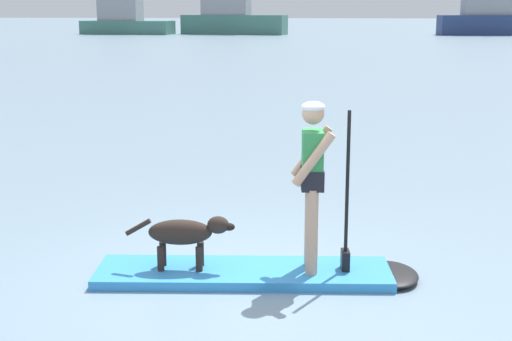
% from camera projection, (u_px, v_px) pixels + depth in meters
% --- Properties ---
extents(ground_plane, '(400.00, 400.00, 0.00)m').
position_uv_depth(ground_plane, '(244.00, 278.00, 7.33)').
color(ground_plane, gray).
extents(paddleboard, '(3.33, 1.12, 0.10)m').
position_uv_depth(paddleboard, '(266.00, 273.00, 7.31)').
color(paddleboard, '#338CD8').
rests_on(paddleboard, ground_plane).
extents(person_paddler, '(0.63, 0.51, 1.71)m').
position_uv_depth(person_paddler, '(314.00, 174.00, 7.07)').
color(person_paddler, tan).
rests_on(person_paddler, paddleboard).
extents(dog, '(1.11, 0.29, 0.55)m').
position_uv_depth(dog, '(185.00, 234.00, 7.23)').
color(dog, '#2D231E').
rests_on(dog, paddleboard).
extents(moored_boat_far_starboard, '(9.87, 3.91, 4.28)m').
position_uv_depth(moored_boat_far_starboard, '(125.00, 21.00, 76.35)').
color(moored_boat_far_starboard, '#3F7266').
rests_on(moored_boat_far_starboard, ground_plane).
extents(moored_boat_starboard, '(11.43, 4.43, 5.05)m').
position_uv_depth(moored_boat_starboard, '(232.00, 18.00, 75.79)').
color(moored_boat_starboard, '#3F7266').
rests_on(moored_boat_starboard, ground_plane).
extents(moored_boat_outer, '(11.91, 3.91, 10.48)m').
position_uv_depth(moored_boat_outer, '(494.00, 18.00, 73.49)').
color(moored_boat_outer, navy).
rests_on(moored_boat_outer, ground_plane).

